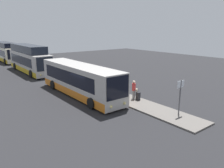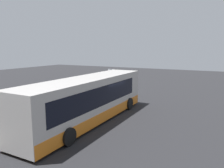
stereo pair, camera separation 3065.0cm
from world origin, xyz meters
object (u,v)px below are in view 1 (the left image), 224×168
passenger_with_bags (118,83)px  suitcase (138,96)px  bus_third (6,53)px  passenger_waiting (119,85)px  bus_lead (79,80)px  passenger_boarding (134,89)px  bus_second (29,60)px  sign_post (180,92)px

passenger_with_bags → suitcase: bearing=49.6°
bus_third → passenger_waiting: bus_third is taller
bus_lead → passenger_waiting: bearing=44.1°
passenger_waiting → suitcase: (2.18, 0.41, -0.63)m
bus_lead → passenger_boarding: (4.54, 3.15, -0.44)m
bus_second → bus_third: bus_second is taller
bus_second → passenger_with_bags: size_ratio=7.01×
bus_second → passenger_boarding: 20.02m
bus_third → passenger_waiting: bearing=4.9°
bus_third → passenger_with_bags: (31.51, 3.40, -0.64)m
bus_third → passenger_with_bags: 31.70m
bus_second → passenger_waiting: bearing=8.8°
passenger_boarding → suitcase: size_ratio=1.78×
passenger_waiting → passenger_with_bags: bearing=-154.4°
bus_lead → suitcase: bearing=32.3°
bus_lead → suitcase: size_ratio=12.55×
bus_second → passenger_waiting: size_ratio=6.98×
bus_second → passenger_with_bags: bus_second is taller
suitcase → passenger_waiting: bearing=-169.5°
passenger_boarding → passenger_waiting: bearing=-118.1°
bus_lead → bus_second: bus_second is taller
passenger_boarding → passenger_with_bags: size_ratio=0.96×
sign_post → passenger_with_bags: bearing=179.2°
bus_third → bus_lead: bearing=0.0°
bus_third → passenger_with_bags: bus_third is taller
bus_lead → passenger_with_bags: (1.88, 3.40, -0.43)m
bus_third → passenger_with_bags: bearing=6.2°
bus_third → passenger_waiting: size_ratio=6.32×
passenger_waiting → bus_third: bearing=-118.0°
bus_lead → bus_second: size_ratio=0.97×
bus_second → passenger_waiting: 18.31m
passenger_boarding → sign_post: 4.88m
bus_lead → bus_second: 15.22m
sign_post → bus_third: bearing=-175.2°
suitcase → sign_post: size_ratio=0.37×
bus_lead → sign_post: (9.36, 3.29, 0.32)m
passenger_with_bags → suitcase: 3.23m
passenger_waiting → sign_post: bearing=61.5°
bus_lead → passenger_waiting: size_ratio=6.76×
sign_post → passenger_waiting: bearing=-175.6°
bus_third → sign_post: bus_third is taller
bus_third → suitcase: bus_third is taller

